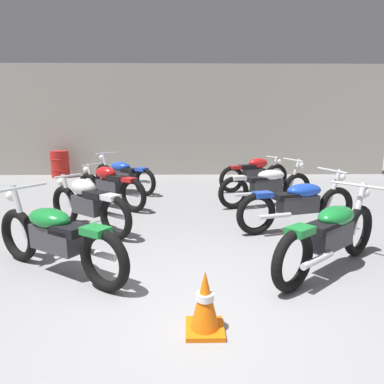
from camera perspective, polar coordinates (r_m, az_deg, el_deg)
name	(u,v)px	position (r m, az deg, el deg)	size (l,w,h in m)	color
ground_plane	(197,316)	(3.22, 0.89, -20.37)	(60.00, 60.00, 0.00)	gray
back_wall	(189,121)	(11.38, -0.48, 12.08)	(13.27, 0.24, 3.60)	#9E998E
motorcycle_left_row_0	(56,236)	(4.11, -22.28, -7.04)	(1.89, 1.26, 0.97)	black
motorcycle_left_row_1	(88,203)	(5.57, -17.37, -1.87)	(1.62, 1.29, 0.88)	black
motorcycle_left_row_2	(109,186)	(7.04, -13.93, 1.06)	(1.67, 1.22, 0.88)	black
motorcycle_left_row_3	(123,174)	(8.58, -11.69, 2.97)	(1.79, 1.41, 0.97)	black
motorcycle_right_row_0	(331,234)	(4.21, 22.69, -6.64)	(1.75, 1.46, 0.97)	black
motorcycle_right_row_1	(299,203)	(5.64, 17.80, -1.81)	(2.11, 0.89, 0.97)	black
motorcycle_right_row_2	(267,185)	(7.13, 12.71, 1.19)	(2.10, 0.90, 0.97)	black
motorcycle_right_row_3	(255,173)	(8.71, 10.69, 3.17)	(1.90, 0.77, 0.88)	black
oil_drum	(60,164)	(11.58, -21.63, 4.45)	(0.59, 0.59, 0.85)	red
traffic_cone	(205,303)	(2.90, 2.23, -18.38)	(0.32, 0.32, 0.54)	orange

